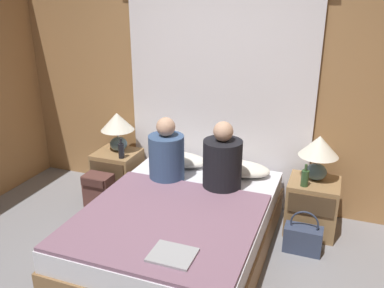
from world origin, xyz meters
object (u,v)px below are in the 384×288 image
(lamp_left, at_px, (117,126))
(beer_bottle_on_right_stand, at_px, (305,178))
(person_right_in_bed, at_px, (222,162))
(backpack_on_floor, at_px, (99,190))
(beer_bottle_on_left_stand, at_px, (121,150))
(nightstand_right, at_px, (312,206))
(pillow_right, at_px, (240,168))
(nightstand_left, at_px, (118,173))
(person_left_in_bed, at_px, (166,155))
(bed, at_px, (180,228))
(lamp_right, at_px, (319,151))
(laptop_on_bed, at_px, (172,255))
(handbag_on_floor, at_px, (303,238))
(pillow_left, at_px, (179,159))

(lamp_left, relative_size, beer_bottle_on_right_stand, 2.04)
(person_right_in_bed, distance_m, backpack_on_floor, 1.39)
(beer_bottle_on_left_stand, distance_m, backpack_on_floor, 0.47)
(nightstand_right, relative_size, pillow_right, 0.87)
(beer_bottle_on_right_stand, bearing_deg, nightstand_left, 176.48)
(pillow_right, distance_m, beer_bottle_on_right_stand, 0.66)
(lamp_left, xyz_separation_m, person_left_in_bed, (0.73, -0.36, -0.10))
(bed, xyz_separation_m, nightstand_left, (-1.04, 0.74, 0.04))
(lamp_left, height_order, person_left_in_bed, person_left_in_bed)
(bed, xyz_separation_m, person_right_in_bed, (0.24, 0.43, 0.49))
(lamp_right, height_order, beer_bottle_on_left_stand, lamp_right)
(backpack_on_floor, bearing_deg, lamp_left, 87.67)
(pillow_right, xyz_separation_m, laptop_on_bed, (-0.09, -1.50, -0.02))
(person_left_in_bed, bearing_deg, backpack_on_floor, -175.54)
(nightstand_right, bearing_deg, handbag_on_floor, -94.55)
(nightstand_left, relative_size, nightstand_right, 1.00)
(pillow_right, distance_m, person_left_in_bed, 0.75)
(pillow_left, height_order, backpack_on_floor, pillow_left)
(bed, distance_m, person_right_in_bed, 0.69)
(bed, distance_m, laptop_on_bed, 0.80)
(bed, height_order, lamp_left, lamp_left)
(nightstand_left, relative_size, person_right_in_bed, 0.80)
(pillow_left, distance_m, backpack_on_floor, 0.89)
(nightstand_right, bearing_deg, lamp_right, 90.00)
(person_right_in_bed, xyz_separation_m, laptop_on_bed, (-0.01, -1.14, -0.22))
(pillow_right, distance_m, beer_bottle_on_left_stand, 1.25)
(person_left_in_bed, xyz_separation_m, beer_bottle_on_left_stand, (-0.60, 0.18, -0.10))
(lamp_left, height_order, handbag_on_floor, lamp_left)
(bed, height_order, person_right_in_bed, person_right_in_bed)
(nightstand_right, bearing_deg, pillow_right, 175.53)
(nightstand_right, xyz_separation_m, handbag_on_floor, (-0.03, -0.37, -0.13))
(pillow_left, height_order, person_left_in_bed, person_left_in_bed)
(laptop_on_bed, bearing_deg, lamp_right, 61.86)
(nightstand_left, distance_m, nightstand_right, 2.08)
(nightstand_right, bearing_deg, backpack_on_floor, -170.18)
(bed, bearing_deg, nightstand_right, 35.20)
(nightstand_right, bearing_deg, person_right_in_bed, -159.09)
(nightstand_right, relative_size, beer_bottle_on_right_stand, 2.46)
(bed, xyz_separation_m, pillow_left, (-0.32, 0.79, 0.29))
(person_left_in_bed, xyz_separation_m, laptop_on_bed, (0.55, -1.14, -0.21))
(lamp_left, relative_size, laptop_on_bed, 1.41)
(pillow_right, bearing_deg, nightstand_left, -177.65)
(beer_bottle_on_left_stand, distance_m, beer_bottle_on_right_stand, 1.87)
(backpack_on_floor, bearing_deg, beer_bottle_on_right_stand, 6.81)
(person_right_in_bed, bearing_deg, backpack_on_floor, -177.42)
(nightstand_left, xyz_separation_m, pillow_left, (0.72, 0.06, 0.25))
(beer_bottle_on_left_stand, bearing_deg, person_left_in_bed, -16.93)
(bed, xyz_separation_m, laptop_on_bed, (0.24, -0.71, 0.27))
(lamp_right, relative_size, person_left_in_bed, 0.69)
(person_right_in_bed, bearing_deg, beer_bottle_on_left_stand, 170.99)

